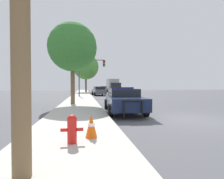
# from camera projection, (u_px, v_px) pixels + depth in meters

# --- Properties ---
(ground_plane) EXTENTS (110.00, 110.00, 0.00)m
(ground_plane) POSITION_uv_depth(u_px,v_px,m) (189.00, 119.00, 8.05)
(ground_plane) COLOR #4F4F54
(sidewalk_left) EXTENTS (3.00, 110.00, 0.13)m
(sidewalk_left) POSITION_uv_depth(u_px,v_px,m) (76.00, 122.00, 7.22)
(sidewalk_left) COLOR #BCB7AD
(sidewalk_left) RESTS_ON ground_plane
(police_car) EXTENTS (2.27, 5.28, 1.47)m
(police_car) POSITION_uv_depth(u_px,v_px,m) (123.00, 99.00, 10.30)
(police_car) COLOR #141E3D
(police_car) RESTS_ON ground_plane
(fire_hydrant) EXTENTS (0.55, 0.24, 0.71)m
(fire_hydrant) POSITION_uv_depth(u_px,v_px,m) (72.00, 128.00, 4.33)
(fire_hydrant) COLOR red
(fire_hydrant) RESTS_ON sidewalk_left
(traffic_light) EXTENTS (3.70, 0.35, 5.20)m
(traffic_light) POSITION_uv_depth(u_px,v_px,m) (90.00, 70.00, 24.34)
(traffic_light) COLOR #424247
(traffic_light) RESTS_ON sidewalk_left
(car_background_midblock) EXTENTS (2.19, 4.53, 1.44)m
(car_background_midblock) POSITION_uv_depth(u_px,v_px,m) (99.00, 91.00, 28.28)
(car_background_midblock) COLOR #474C51
(car_background_midblock) RESTS_ON ground_plane
(car_background_distant) EXTENTS (2.10, 4.42, 1.44)m
(car_background_distant) POSITION_uv_depth(u_px,v_px,m) (103.00, 89.00, 46.67)
(car_background_distant) COLOR #474C51
(car_background_distant) RESTS_ON ground_plane
(box_truck) EXTENTS (2.53, 6.56, 3.14)m
(box_truck) POSITION_uv_depth(u_px,v_px,m) (113.00, 85.00, 40.53)
(box_truck) COLOR black
(box_truck) RESTS_ON ground_plane
(tree_sidewalk_near) EXTENTS (3.80, 3.80, 6.35)m
(tree_sidewalk_near) POSITION_uv_depth(u_px,v_px,m) (73.00, 47.00, 13.65)
(tree_sidewalk_near) COLOR brown
(tree_sidewalk_near) RESTS_ON sidewalk_left
(tree_sidewalk_far) EXTENTS (5.81, 5.81, 8.69)m
(tree_sidewalk_far) POSITION_uv_depth(u_px,v_px,m) (86.00, 67.00, 39.66)
(tree_sidewalk_far) COLOR brown
(tree_sidewalk_far) RESTS_ON sidewalk_left
(traffic_cone) EXTENTS (0.33, 0.33, 0.65)m
(traffic_cone) POSITION_uv_depth(u_px,v_px,m) (91.00, 126.00, 4.81)
(traffic_cone) COLOR orange
(traffic_cone) RESTS_ON sidewalk_left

